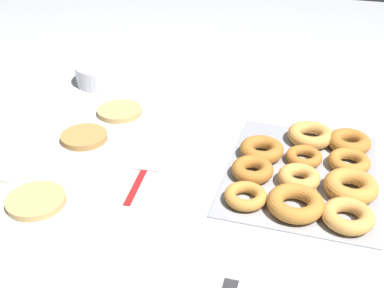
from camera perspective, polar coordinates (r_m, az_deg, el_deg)
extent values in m
plane|color=#B2B5BA|center=(1.09, -5.87, -1.21)|extent=(3.00, 3.00, 0.00)
cylinder|color=tan|center=(1.27, -8.57, 3.86)|extent=(0.11, 0.11, 0.01)
cylinder|color=#B27F42|center=(1.16, -12.66, 0.82)|extent=(0.11, 0.11, 0.01)
cylinder|color=tan|center=(0.98, -18.01, -6.39)|extent=(0.11, 0.11, 0.01)
cylinder|color=silver|center=(1.09, -19.46, -2.73)|extent=(0.11, 0.11, 0.01)
cube|color=#93969B|center=(1.04, 12.83, -3.35)|extent=(0.39, 0.31, 0.01)
torus|color=#D19347|center=(0.92, 17.98, -8.10)|extent=(0.09, 0.09, 0.03)
torus|color=#C68438|center=(1.00, 18.32, -4.76)|extent=(0.11, 0.11, 0.03)
torus|color=#B7752D|center=(1.08, 18.12, -1.97)|extent=(0.09, 0.09, 0.03)
torus|color=#AD6B28|center=(1.15, 18.13, 0.26)|extent=(0.10, 0.10, 0.03)
torus|color=#B7752D|center=(0.93, 12.15, -6.85)|extent=(0.11, 0.11, 0.03)
torus|color=#D19347|center=(1.00, 12.56, -3.89)|extent=(0.09, 0.09, 0.03)
torus|color=#AD6B28|center=(1.07, 13.14, -1.46)|extent=(0.08, 0.08, 0.02)
torus|color=#D19347|center=(1.15, 13.85, 1.06)|extent=(0.10, 0.10, 0.03)
torus|color=#C68438|center=(0.94, 6.36, -6.13)|extent=(0.08, 0.08, 0.02)
torus|color=#AD6B28|center=(1.01, 7.17, -3.01)|extent=(0.09, 0.09, 0.03)
torus|color=#AD6B28|center=(1.07, 8.25, -0.65)|extent=(0.10, 0.10, 0.03)
cylinder|color=white|center=(1.44, -10.48, 8.19)|extent=(0.16, 0.16, 0.06)
cube|color=maroon|center=(0.99, -6.70, -5.02)|extent=(0.12, 0.02, 0.01)
cube|color=#A8A8AD|center=(1.07, -4.98, -1.58)|extent=(0.10, 0.07, 0.01)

